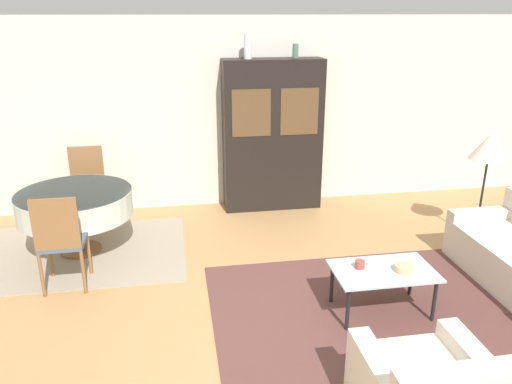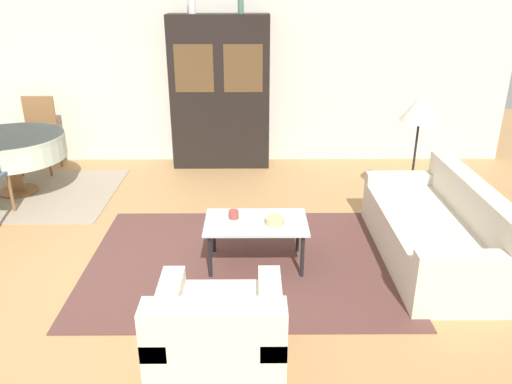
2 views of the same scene
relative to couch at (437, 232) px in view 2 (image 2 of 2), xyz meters
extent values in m
plane|color=tan|center=(-3.00, -0.53, -0.29)|extent=(14.00, 14.00, 0.00)
cube|color=beige|center=(-3.00, 3.10, 1.06)|extent=(10.00, 0.06, 2.70)
cube|color=brown|center=(-1.86, -0.05, -0.28)|extent=(3.00, 2.20, 0.01)
cube|color=gray|center=(-4.81, 1.68, -0.28)|extent=(2.48, 1.78, 0.01)
cube|color=beige|center=(-0.05, 0.00, -0.07)|extent=(0.91, 1.97, 0.44)
cube|color=beige|center=(0.30, 0.00, 0.33)|extent=(0.20, 1.97, 0.35)
cube|color=beige|center=(-0.05, -0.90, 0.21)|extent=(0.91, 0.16, 0.12)
cube|color=beige|center=(-0.05, 0.90, 0.21)|extent=(0.91, 0.16, 0.12)
cube|color=beige|center=(-2.01, -1.51, -0.07)|extent=(0.86, 0.91, 0.43)
cube|color=beige|center=(-2.01, -1.86, 0.31)|extent=(0.86, 0.20, 0.33)
cube|color=beige|center=(-2.36, -1.51, 0.20)|extent=(0.16, 0.91, 0.12)
cube|color=beige|center=(-1.65, -1.51, 0.20)|extent=(0.16, 0.91, 0.12)
cylinder|color=black|center=(-2.16, -0.33, -0.07)|extent=(0.04, 0.04, 0.42)
cylinder|color=black|center=(-1.33, -0.33, -0.07)|extent=(0.04, 0.04, 0.42)
cylinder|color=black|center=(-2.16, 0.14, -0.07)|extent=(0.04, 0.04, 0.42)
cylinder|color=black|center=(-1.33, 0.14, -0.07)|extent=(0.04, 0.04, 0.42)
cube|color=silver|center=(-1.74, -0.09, 0.16)|extent=(0.96, 0.59, 0.02)
cube|color=black|center=(-2.23, 2.84, 0.78)|extent=(1.39, 0.42, 2.14)
cube|color=brown|center=(-2.57, 2.63, 1.16)|extent=(0.53, 0.01, 0.64)
cube|color=brown|center=(-1.90, 2.63, 1.16)|extent=(0.53, 0.01, 0.64)
cylinder|color=brown|center=(-4.81, 1.73, -0.26)|extent=(0.48, 0.48, 0.03)
cylinder|color=brown|center=(-4.81, 1.73, -0.05)|extent=(0.14, 0.14, 0.46)
cylinder|color=beige|center=(-4.81, 1.73, 0.33)|extent=(1.31, 1.31, 0.30)
cylinder|color=beige|center=(-4.81, 1.73, 0.46)|extent=(1.32, 1.32, 0.03)
cylinder|color=brown|center=(-4.60, 1.13, -0.04)|extent=(0.04, 0.04, 0.47)
cylinder|color=brown|center=(-4.60, 2.32, -0.04)|extent=(0.04, 0.04, 0.47)
cylinder|color=brown|center=(-5.01, 2.32, -0.04)|extent=(0.04, 0.04, 0.47)
cylinder|color=brown|center=(-4.60, 2.73, -0.04)|extent=(0.04, 0.04, 0.47)
cylinder|color=brown|center=(-5.01, 2.73, -0.04)|extent=(0.04, 0.04, 0.47)
cube|color=#475666|center=(-4.81, 2.52, 0.21)|extent=(0.44, 0.44, 0.04)
cube|color=brown|center=(-4.81, 2.72, 0.50)|extent=(0.44, 0.04, 0.53)
cylinder|color=black|center=(0.14, 1.31, -0.28)|extent=(0.28, 0.28, 0.02)
cylinder|color=black|center=(0.14, 1.31, 0.26)|extent=(0.03, 0.03, 1.05)
cone|color=silver|center=(0.14, 1.31, 0.92)|extent=(0.46, 0.46, 0.33)
cylinder|color=#9E4238|center=(-1.95, -0.02, 0.21)|extent=(0.09, 0.09, 0.08)
cylinder|color=tan|center=(-1.57, -0.15, 0.20)|extent=(0.17, 0.17, 0.07)
cylinder|color=white|center=(-2.58, 2.84, 2.01)|extent=(0.10, 0.10, 0.32)
cylinder|color=#4C7A60|center=(-1.93, 2.84, 1.95)|extent=(0.08, 0.08, 0.19)
camera|label=1|loc=(-3.61, -3.99, 2.44)|focal=35.00mm
camera|label=2|loc=(-1.77, -4.27, 2.18)|focal=35.00mm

